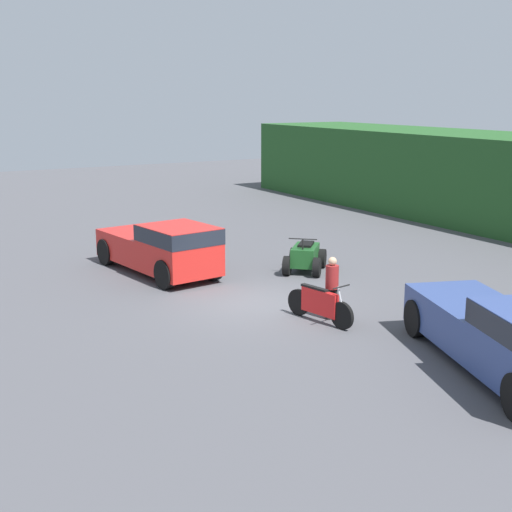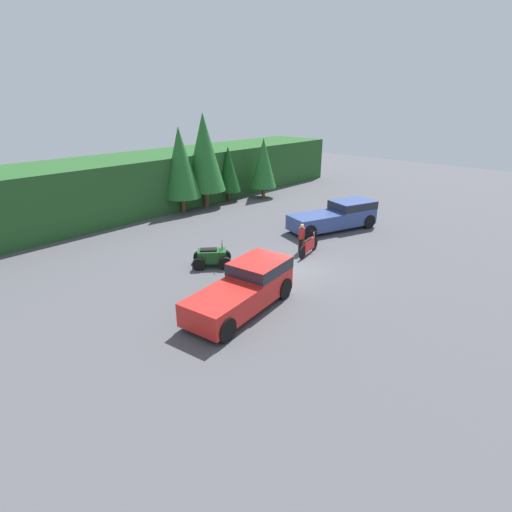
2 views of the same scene
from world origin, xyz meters
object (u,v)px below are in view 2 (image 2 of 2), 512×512
(pickup_truck_second, at_px, (339,215))
(rider_person, at_px, (302,237))
(pickup_truck_red, at_px, (246,286))
(dirt_bike, at_px, (309,246))
(quad_atv, at_px, (212,257))

(pickup_truck_second, height_order, rider_person, pickup_truck_second)
(pickup_truck_red, height_order, rider_person, pickup_truck_red)
(dirt_bike, distance_m, quad_atv, 5.45)
(dirt_bike, height_order, quad_atv, quad_atv)
(pickup_truck_second, xyz_separation_m, quad_atv, (-9.85, 1.43, -0.47))
(rider_person, bearing_deg, pickup_truck_red, -170.79)
(pickup_truck_red, xyz_separation_m, rider_person, (6.56, 2.03, -0.04))
(pickup_truck_red, relative_size, quad_atv, 2.39)
(pickup_truck_red, relative_size, dirt_bike, 2.39)
(dirt_bike, distance_m, rider_person, 0.63)
(pickup_truck_red, bearing_deg, quad_atv, 58.11)
(pickup_truck_red, distance_m, pickup_truck_second, 12.11)
(pickup_truck_second, relative_size, dirt_bike, 2.76)
(dirt_bike, relative_size, quad_atv, 1.00)
(pickup_truck_second, relative_size, rider_person, 3.74)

